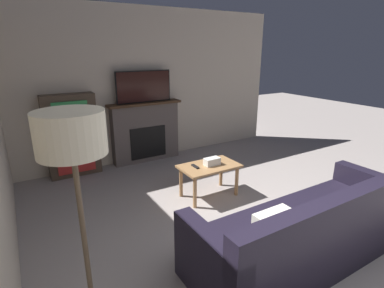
{
  "coord_description": "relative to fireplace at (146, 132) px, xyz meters",
  "views": [
    {
      "loc": [
        -2.08,
        -1.04,
        2.0
      ],
      "look_at": [
        0.01,
        2.42,
        0.71
      ],
      "focal_mm": 28.0,
      "sensor_mm": 36.0,
      "label": 1
    }
  ],
  "objects": [
    {
      "name": "wall_back",
      "position": [
        0.08,
        0.14,
        0.8
      ],
      "size": [
        5.54,
        0.06,
        2.7
      ],
      "color": "beige",
      "rests_on": "ground_plane"
    },
    {
      "name": "fireplace",
      "position": [
        0.0,
        0.0,
        0.0
      ],
      "size": [
        1.33,
        0.28,
        1.09
      ],
      "color": "#605651",
      "rests_on": "ground_plane"
    },
    {
      "name": "tv",
      "position": [
        -0.0,
        -0.02,
        0.82
      ],
      "size": [
        1.0,
        0.03,
        0.55
      ],
      "color": "black",
      "rests_on": "fireplace"
    },
    {
      "name": "couch",
      "position": [
        0.26,
        -3.4,
        -0.26
      ],
      "size": [
        2.43,
        0.87,
        0.84
      ],
      "color": "black",
      "rests_on": "ground_plane"
    },
    {
      "name": "coffee_table",
      "position": [
        0.19,
        -1.8,
        -0.16
      ],
      "size": [
        0.81,
        0.49,
        0.46
      ],
      "color": "#A87A4C",
      "rests_on": "ground_plane"
    },
    {
      "name": "tissue_box",
      "position": [
        0.23,
        -1.81,
        -0.04
      ],
      "size": [
        0.22,
        0.12,
        0.1
      ],
      "color": "white",
      "rests_on": "coffee_table"
    },
    {
      "name": "remote_control",
      "position": [
        -0.02,
        -1.76,
        -0.08
      ],
      "size": [
        0.04,
        0.15,
        0.02
      ],
      "color": "black",
      "rests_on": "coffee_table"
    },
    {
      "name": "bookshelf",
      "position": [
        -1.27,
        -0.02,
        0.12
      ],
      "size": [
        0.8,
        0.29,
        1.33
      ],
      "color": "#4C3D2D",
      "rests_on": "ground_plane"
    },
    {
      "name": "floor_lamp",
      "position": [
        -1.78,
        -3.46,
        0.92
      ],
      "size": [
        0.34,
        0.34,
        1.72
      ],
      "color": "#2D2D2D",
      "rests_on": "ground_plane"
    }
  ]
}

